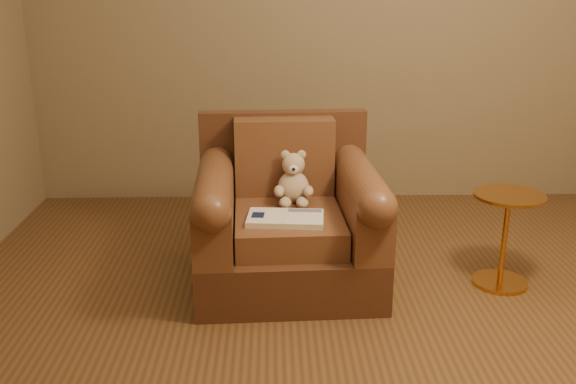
{
  "coord_description": "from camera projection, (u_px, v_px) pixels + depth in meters",
  "views": [
    {
      "loc": [
        -0.37,
        -2.39,
        1.49
      ],
      "look_at": [
        -0.3,
        0.59,
        0.5
      ],
      "focal_mm": 40.0,
      "sensor_mm": 36.0,
      "label": 1
    }
  ],
  "objects": [
    {
      "name": "side_table",
      "position": [
        505.0,
        236.0,
        3.22
      ],
      "size": [
        0.35,
        0.35,
        0.49
      ],
      "color": "#CB8537",
      "rests_on": "floor"
    },
    {
      "name": "teddy_bear",
      "position": [
        293.0,
        183.0,
        3.3
      ],
      "size": [
        0.2,
        0.22,
        0.28
      ],
      "rotation": [
        0.0,
        0.0,
        -0.01
      ],
      "color": "tan",
      "rests_on": "armchair"
    },
    {
      "name": "guidebook",
      "position": [
        285.0,
        218.0,
        3.06
      ],
      "size": [
        0.38,
        0.25,
        0.03
      ],
      "rotation": [
        0.0,
        0.0,
        -0.09
      ],
      "color": "beige",
      "rests_on": "armchair"
    },
    {
      "name": "floor",
      "position": [
        361.0,
        345.0,
        2.74
      ],
      "size": [
        4.0,
        4.0,
        0.0
      ],
      "primitive_type": "plane",
      "color": "brown",
      "rests_on": "ground"
    },
    {
      "name": "armchair",
      "position": [
        287.0,
        221.0,
        3.28
      ],
      "size": [
        0.94,
        0.9,
        0.81
      ],
      "rotation": [
        0.0,
        0.0,
        0.04
      ],
      "color": "#4D2B19",
      "rests_on": "floor"
    }
  ]
}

